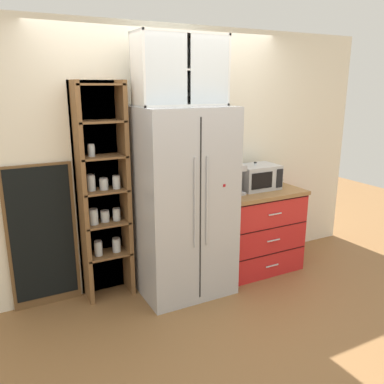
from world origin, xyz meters
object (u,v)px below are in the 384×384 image
at_px(refrigerator, 183,202).
at_px(mug_sage, 278,181).
at_px(microwave, 257,177).
at_px(chalkboard_menu, 42,236).
at_px(bottle_clear, 255,177).
at_px(coffee_maker, 233,179).
at_px(bottle_green, 254,178).

bearing_deg(refrigerator, mug_sage, 5.82).
height_order(microwave, chalkboard_menu, chalkboard_menu).
bearing_deg(microwave, bottle_clear, 145.47).
relative_size(refrigerator, bottle_clear, 6.18).
relative_size(microwave, bottle_clear, 1.50).
bearing_deg(bottle_clear, microwave, -34.53).
height_order(refrigerator, bottle_clear, refrigerator).
bearing_deg(chalkboard_menu, coffee_maker, -8.10).
relative_size(mug_sage, bottle_green, 0.45).
bearing_deg(chalkboard_menu, microwave, -5.77).
bearing_deg(chalkboard_menu, bottle_green, -5.01).
distance_m(refrigerator, chalkboard_menu, 1.32).
height_order(coffee_maker, chalkboard_menu, chalkboard_menu).
bearing_deg(mug_sage, bottle_clear, -178.06).
xyz_separation_m(microwave, chalkboard_menu, (-2.20, 0.22, -0.36)).
bearing_deg(coffee_maker, mug_sage, 6.06).
height_order(refrigerator, chalkboard_menu, refrigerator).
xyz_separation_m(microwave, coffee_maker, (-0.34, -0.04, 0.03)).
relative_size(mug_sage, bottle_clear, 0.39).
distance_m(mug_sage, chalkboard_menu, 2.54).
height_order(coffee_maker, bottle_clear, coffee_maker).
xyz_separation_m(microwave, bottle_clear, (-0.02, 0.02, -0.00)).
height_order(coffee_maker, bottle_green, coffee_maker).
bearing_deg(mug_sage, chalkboard_menu, 175.57).
distance_m(refrigerator, coffee_maker, 0.63).
height_order(mug_sage, bottle_green, bottle_green).
bearing_deg(bottle_green, mug_sage, -0.67).
bearing_deg(mug_sage, coffee_maker, -173.94).
relative_size(coffee_maker, chalkboard_menu, 0.23).
bearing_deg(bottle_clear, coffee_maker, -169.66).
bearing_deg(coffee_maker, microwave, 7.01).
bearing_deg(refrigerator, bottle_clear, 7.23).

